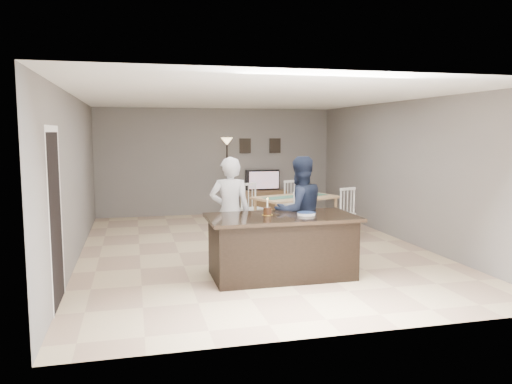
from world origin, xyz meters
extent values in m
plane|color=tan|center=(0.00, 0.00, 0.00)|extent=(8.00, 8.00, 0.00)
plane|color=slate|center=(0.00, 4.00, 1.35)|extent=(6.00, 0.00, 6.00)
plane|color=slate|center=(0.00, -4.00, 1.35)|extent=(6.00, 0.00, 6.00)
plane|color=slate|center=(-3.00, 0.00, 1.35)|extent=(0.00, 8.00, 8.00)
plane|color=slate|center=(3.00, 0.00, 1.35)|extent=(0.00, 8.00, 8.00)
plane|color=white|center=(0.00, 0.00, 2.70)|extent=(8.00, 8.00, 0.00)
cube|color=black|center=(0.00, -1.80, 0.42)|extent=(2.00, 1.00, 0.85)
cube|color=black|center=(0.00, -1.80, 0.88)|extent=(2.15, 1.10, 0.05)
cube|color=brown|center=(1.20, 3.77, 0.30)|extent=(1.20, 0.40, 0.60)
imported|color=black|center=(1.20, 3.84, 0.86)|extent=(0.91, 0.12, 0.53)
plane|color=orange|center=(1.20, 3.76, 0.87)|extent=(0.78, 0.00, 0.78)
cube|color=black|center=(0.75, 3.98, 1.75)|extent=(0.30, 0.02, 0.38)
cube|color=black|center=(1.55, 3.98, 1.75)|extent=(0.30, 0.02, 0.38)
plane|color=black|center=(-2.99, -2.30, 1.05)|extent=(0.00, 2.10, 2.10)
plane|color=white|center=(-2.99, -2.30, 2.14)|extent=(0.00, 1.02, 1.02)
imported|color=#BBBBC0|center=(-0.63, -1.10, 0.86)|extent=(0.69, 0.52, 1.73)
imported|color=#171E33|center=(0.46, -1.25, 0.86)|extent=(0.94, 0.79, 1.73)
cylinder|color=yellow|center=(-0.19, -1.69, 0.90)|extent=(0.16, 0.16, 0.00)
cylinder|color=#3D2410|center=(-0.19, -1.69, 0.96)|extent=(0.12, 0.12, 0.11)
cylinder|color=white|center=(-0.19, -1.69, 1.07)|extent=(0.02, 0.02, 0.12)
sphere|color=#FFBF4C|center=(-0.19, -1.69, 1.14)|extent=(0.02, 0.02, 0.02)
cylinder|color=white|center=(0.36, -1.84, 0.91)|extent=(0.26, 0.26, 0.01)
cylinder|color=white|center=(0.36, -1.84, 0.92)|extent=(0.26, 0.26, 0.01)
cylinder|color=white|center=(0.36, -1.84, 0.93)|extent=(0.26, 0.26, 0.01)
cylinder|color=navy|center=(0.36, -1.84, 0.94)|extent=(0.27, 0.27, 0.00)
cube|color=tan|center=(1.17, 1.08, 0.76)|extent=(1.89, 1.44, 0.04)
cylinder|color=tan|center=(0.59, 0.47, 0.37)|extent=(0.06, 0.06, 0.74)
cylinder|color=tan|center=(1.75, 1.69, 0.37)|extent=(0.06, 0.06, 0.74)
cube|color=#407359|center=(1.17, 1.08, 0.79)|extent=(1.50, 0.83, 0.01)
cube|color=silver|center=(0.87, 0.20, 0.47)|extent=(0.55, 0.54, 0.04)
cylinder|color=silver|center=(0.76, -0.02, 0.22)|extent=(0.03, 0.03, 0.45)
cylinder|color=silver|center=(0.98, 0.42, 0.22)|extent=(0.03, 0.03, 0.45)
cube|color=silver|center=(0.94, 0.02, 0.99)|extent=(0.38, 0.16, 0.05)
cube|color=silver|center=(1.96, 0.58, 0.47)|extent=(0.55, 0.54, 0.04)
cylinder|color=silver|center=(1.84, 0.37, 0.22)|extent=(0.03, 0.03, 0.45)
cylinder|color=silver|center=(2.07, 0.80, 0.22)|extent=(0.03, 0.03, 0.45)
cube|color=silver|center=(2.02, 0.40, 0.99)|extent=(0.38, 0.16, 0.05)
cube|color=silver|center=(0.39, 1.58, 0.47)|extent=(0.55, 0.54, 0.04)
cylinder|color=silver|center=(0.50, 1.79, 0.22)|extent=(0.03, 0.03, 0.45)
cylinder|color=silver|center=(0.28, 1.36, 0.22)|extent=(0.03, 0.03, 0.45)
cube|color=silver|center=(0.32, 1.75, 0.99)|extent=(0.38, 0.16, 0.05)
cube|color=silver|center=(1.47, 1.96, 0.47)|extent=(0.55, 0.54, 0.04)
cylinder|color=silver|center=(1.58, 2.17, 0.22)|extent=(0.03, 0.03, 0.45)
cylinder|color=silver|center=(1.36, 1.74, 0.22)|extent=(0.03, 0.03, 0.45)
cube|color=silver|center=(1.41, 2.14, 0.99)|extent=(0.38, 0.16, 0.05)
cylinder|color=black|center=(0.17, 3.44, 0.02)|extent=(0.29, 0.29, 0.03)
cylinder|color=black|center=(0.17, 3.44, 0.93)|extent=(0.04, 0.04, 1.81)
cone|color=#F1C884|center=(0.17, 3.44, 1.87)|extent=(0.29, 0.29, 0.19)
camera|label=1|loc=(-2.06, -8.61, 2.10)|focal=35.00mm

